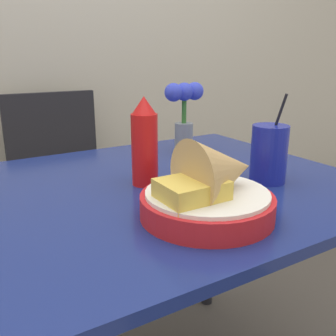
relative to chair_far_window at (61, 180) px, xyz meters
The scene contains 7 objects.
wall_window 0.80m from the chair_far_window, 81.41° to the left, with size 7.00×0.06×2.60m.
dining_table 0.81m from the chair_far_window, 87.26° to the right, with size 1.04×0.85×0.76m.
chair_far_window is the anchor object (origin of this frame).
food_basket 1.07m from the chair_far_window, 87.96° to the right, with size 0.27×0.27×0.17m.
ketchup_bottle 0.85m from the chair_far_window, 89.12° to the right, with size 0.07×0.07×0.22m.
drink_cup 1.02m from the chair_far_window, 72.58° to the right, with size 0.09×0.09×0.23m.
flower_vase 0.73m from the chair_far_window, 64.42° to the right, with size 0.14×0.06×0.23m.
Camera 1 is at (-0.44, -0.79, 1.08)m, focal length 40.00 mm.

